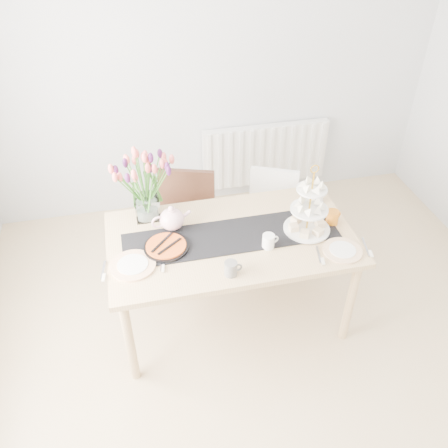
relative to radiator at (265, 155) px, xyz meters
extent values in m
plane|color=tan|center=(-0.50, -2.19, -0.45)|extent=(4.50, 4.50, 0.00)
plane|color=#B7BABC|center=(-0.50, 0.06, 0.85)|extent=(4.00, 0.00, 4.00)
cube|color=white|center=(0.00, 0.00, 0.00)|extent=(1.20, 0.08, 0.60)
cube|color=tan|center=(-0.69, -1.47, 0.28)|extent=(1.60, 0.90, 0.04)
cylinder|color=tan|center=(-1.42, -1.85, -0.09)|extent=(0.06, 0.06, 0.71)
cylinder|color=tan|center=(0.04, -1.85, -0.09)|extent=(0.06, 0.06, 0.71)
cylinder|color=tan|center=(-1.42, -1.09, -0.09)|extent=(0.06, 0.06, 0.71)
cylinder|color=tan|center=(0.04, -1.09, -0.09)|extent=(0.06, 0.06, 0.71)
cube|color=#341C13|center=(-0.94, -0.97, -0.01)|extent=(0.54, 0.54, 0.04)
cube|color=#341C13|center=(-0.87, -0.79, 0.21)|extent=(0.42, 0.17, 0.41)
cylinder|color=#341C13|center=(-1.16, -1.08, -0.24)|extent=(0.04, 0.04, 0.42)
cylinder|color=#341C13|center=(-0.82, -1.20, -0.24)|extent=(0.04, 0.04, 0.42)
cylinder|color=#341C13|center=(-1.05, -0.74, -0.24)|extent=(0.04, 0.04, 0.42)
cylinder|color=#341C13|center=(-0.71, -0.86, -0.24)|extent=(0.04, 0.04, 0.42)
cube|color=white|center=(-0.24, -0.94, -0.06)|extent=(0.51, 0.51, 0.04)
cube|color=white|center=(-0.17, -0.78, 0.14)|extent=(0.37, 0.20, 0.37)
cylinder|color=white|center=(-0.48, -1.03, -0.26)|extent=(0.04, 0.04, 0.37)
cylinder|color=white|center=(-0.16, -1.18, -0.26)|extent=(0.04, 0.04, 0.37)
cylinder|color=white|center=(-0.33, -0.70, -0.26)|extent=(0.04, 0.04, 0.37)
cylinder|color=white|center=(0.00, -0.85, -0.26)|extent=(0.04, 0.04, 0.37)
cube|color=black|center=(-0.69, -1.47, 0.30)|extent=(1.40, 0.35, 0.01)
cube|color=silver|center=(-1.19, -1.13, 0.38)|extent=(0.16, 0.16, 0.16)
cylinder|color=gold|center=(-0.19, -1.52, 0.52)|extent=(0.01, 0.01, 0.45)
cylinder|color=white|center=(-0.19, -1.52, 0.32)|extent=(0.31, 0.31, 0.01)
cylinder|color=white|center=(-0.19, -1.52, 0.47)|extent=(0.24, 0.24, 0.01)
cylinder|color=white|center=(-0.19, -1.52, 0.63)|extent=(0.19, 0.19, 0.01)
cylinder|color=white|center=(0.00, -1.22, 0.34)|extent=(0.10, 0.10, 0.09)
cylinder|color=black|center=(-1.12, -1.50, 0.31)|extent=(0.28, 0.28, 0.02)
cylinder|color=orange|center=(-1.12, -1.50, 0.33)|extent=(0.25, 0.25, 0.01)
cylinder|color=slate|center=(-0.77, -1.81, 0.35)|extent=(0.08, 0.08, 0.09)
cylinder|color=white|center=(-0.49, -1.62, 0.35)|extent=(0.09, 0.09, 0.09)
cylinder|color=orange|center=(0.00, -1.49, 0.35)|extent=(0.11, 0.11, 0.10)
cylinder|color=white|center=(-1.33, -1.61, 0.31)|extent=(0.32, 0.32, 0.01)
cylinder|color=white|center=(-0.04, -1.77, 0.31)|extent=(0.29, 0.29, 0.01)
camera|label=1|loc=(-1.26, -3.78, 2.26)|focal=38.00mm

